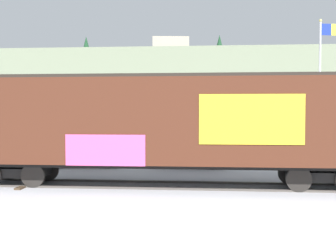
% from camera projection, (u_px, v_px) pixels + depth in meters
% --- Properties ---
extents(ground_plane, '(260.00, 260.00, 0.00)m').
position_uv_depth(ground_plane, '(154.00, 186.00, 15.29)').
color(ground_plane, '#B2B5BC').
extents(track, '(60.01, 2.76, 0.08)m').
position_uv_depth(track, '(187.00, 185.00, 15.18)').
color(track, '#4C4742').
rests_on(track, ground_plane).
extents(freight_car, '(16.15, 3.17, 4.35)m').
position_uv_depth(freight_car, '(164.00, 122.00, 15.16)').
color(freight_car, '#472316').
rests_on(freight_car, ground_plane).
extents(flagpole, '(1.39, 0.39, 8.48)m').
position_uv_depth(flagpole, '(323.00, 72.00, 24.06)').
color(flagpole, silver).
rests_on(flagpole, ground_plane).
extents(hillside, '(144.61, 39.88, 17.13)m').
position_uv_depth(hillside, '(191.00, 94.00, 79.46)').
color(hillside, slate).
rests_on(hillside, ground_plane).
extents(parked_car_silver, '(4.16, 2.25, 1.55)m').
position_uv_depth(parked_car_silver, '(84.00, 151.00, 20.73)').
color(parked_car_silver, '#B7BABF').
rests_on(parked_car_silver, ground_plane).
extents(parked_car_black, '(4.13, 2.17, 1.71)m').
position_uv_depth(parked_car_black, '(186.00, 150.00, 20.55)').
color(parked_car_black, black).
rests_on(parked_car_black, ground_plane).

